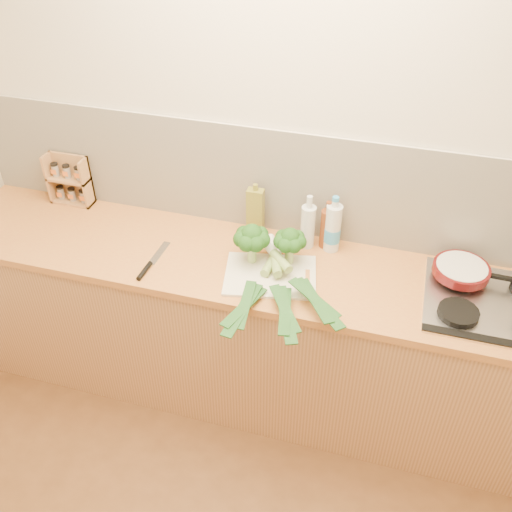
# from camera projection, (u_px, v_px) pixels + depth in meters

# --- Properties ---
(room_shell) EXTENTS (3.50, 3.50, 3.50)m
(room_shell) POSITION_uv_depth(u_px,v_px,m) (281.00, 183.00, 2.71)
(room_shell) COLOR beige
(room_shell) RESTS_ON ground
(counter) EXTENTS (3.20, 0.62, 0.90)m
(counter) POSITION_uv_depth(u_px,v_px,m) (263.00, 332.00, 2.93)
(counter) COLOR #AF7C49
(counter) RESTS_ON ground
(gas_hob) EXTENTS (0.58, 0.50, 0.04)m
(gas_hob) POSITION_uv_depth(u_px,v_px,m) (495.00, 303.00, 2.42)
(gas_hob) COLOR silver
(gas_hob) RESTS_ON counter
(chopping_board) EXTENTS (0.46, 0.38, 0.01)m
(chopping_board) POSITION_uv_depth(u_px,v_px,m) (270.00, 275.00, 2.58)
(chopping_board) COLOR beige
(chopping_board) RESTS_ON counter
(broccoli_left) EXTENTS (0.17, 0.17, 0.20)m
(broccoli_left) POSITION_uv_depth(u_px,v_px,m) (252.00, 238.00, 2.57)
(broccoli_left) COLOR #A8CB76
(broccoli_left) RESTS_ON chopping_board
(broccoli_right) EXTENTS (0.15, 0.15, 0.18)m
(broccoli_right) POSITION_uv_depth(u_px,v_px,m) (290.00, 240.00, 2.57)
(broccoli_right) COLOR #A8CB76
(broccoli_right) RESTS_ON chopping_board
(leek_front) EXTENTS (0.14, 0.70, 0.04)m
(leek_front) POSITION_uv_depth(u_px,v_px,m) (265.00, 273.00, 2.55)
(leek_front) COLOR white
(leek_front) RESTS_ON chopping_board
(leek_mid) EXTENTS (0.30, 0.67, 0.04)m
(leek_mid) POSITION_uv_depth(u_px,v_px,m) (278.00, 273.00, 2.52)
(leek_mid) COLOR white
(leek_mid) RESTS_ON chopping_board
(leek_back) EXTENTS (0.48, 0.51, 0.04)m
(leek_back) POSITION_uv_depth(u_px,v_px,m) (290.00, 271.00, 2.50)
(leek_back) COLOR white
(leek_back) RESTS_ON chopping_board
(chefs_knife) EXTENTS (0.04, 0.31, 0.02)m
(chefs_knife) POSITION_uv_depth(u_px,v_px,m) (148.00, 266.00, 2.63)
(chefs_knife) COLOR silver
(chefs_knife) RESTS_ON counter
(skillet) EXTENTS (0.37, 0.25, 0.04)m
(skillet) POSITION_uv_depth(u_px,v_px,m) (462.00, 270.00, 2.53)
(skillet) COLOR #520D0E
(skillet) RESTS_ON gas_hob
(spice_rack) EXTENTS (0.23, 0.09, 0.27)m
(spice_rack) POSITION_uv_depth(u_px,v_px,m) (71.00, 182.00, 3.01)
(spice_rack) COLOR tan
(spice_rack) RESTS_ON counter
(oil_tin) EXTENTS (0.08, 0.05, 0.29)m
(oil_tin) POSITION_uv_depth(u_px,v_px,m) (255.00, 212.00, 2.76)
(oil_tin) COLOR olive
(oil_tin) RESTS_ON counter
(glass_bottle) EXTENTS (0.07, 0.07, 0.28)m
(glass_bottle) POSITION_uv_depth(u_px,v_px,m) (308.00, 226.00, 2.70)
(glass_bottle) COLOR silver
(glass_bottle) RESTS_ON counter
(amber_bottle) EXTENTS (0.06, 0.06, 0.25)m
(amber_bottle) POSITION_uv_depth(u_px,v_px,m) (327.00, 228.00, 2.70)
(amber_bottle) COLOR brown
(amber_bottle) RESTS_ON counter
(water_bottle) EXTENTS (0.08, 0.08, 0.27)m
(water_bottle) POSITION_uv_depth(u_px,v_px,m) (333.00, 229.00, 2.68)
(water_bottle) COLOR silver
(water_bottle) RESTS_ON counter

